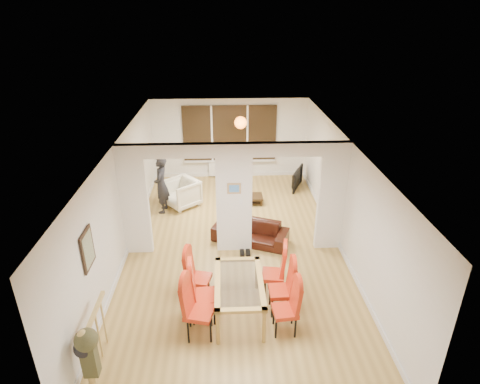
{
  "coord_description": "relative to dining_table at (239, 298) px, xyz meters",
  "views": [
    {
      "loc": [
        -0.23,
        -8.05,
        5.2
      ],
      "look_at": [
        0.16,
        0.6,
        1.19
      ],
      "focal_mm": 30.0,
      "sensor_mm": 36.0,
      "label": 1
    }
  ],
  "objects": [
    {
      "name": "room_walls",
      "position": [
        -0.02,
        2.22,
        0.94
      ],
      "size": [
        5.0,
        9.0,
        2.6
      ],
      "primitive_type": null,
      "color": "silver",
      "rests_on": "floor"
    },
    {
      "name": "bowl",
      "position": [
        0.37,
        4.61,
        -0.11
      ],
      "size": [
        0.2,
        0.2,
        0.05
      ],
      "primitive_type": "imported",
      "color": "#322211",
      "rests_on": "coffee_table"
    },
    {
      "name": "armchair",
      "position": [
        -1.44,
        4.53,
        0.03
      ],
      "size": [
        1.21,
        1.21,
        0.79
      ],
      "primitive_type": "imported",
      "rotation": [
        0.0,
        0.0,
        -0.87
      ],
      "color": "beige",
      "rests_on": "floor"
    },
    {
      "name": "dining_chair_rc",
      "position": [
        0.69,
        0.52,
        0.18
      ],
      "size": [
        0.5,
        0.5,
        1.08
      ],
      "primitive_type": null,
      "rotation": [
        0.0,
        0.0,
        -0.17
      ],
      "color": "#B62A12",
      "rests_on": "floor"
    },
    {
      "name": "dining_chair_rb",
      "position": [
        0.77,
        0.04,
        0.17
      ],
      "size": [
        0.43,
        0.43,
        1.06
      ],
      "primitive_type": null,
      "rotation": [
        0.0,
        0.0,
        0.02
      ],
      "color": "#B62A12",
      "rests_on": "floor"
    },
    {
      "name": "coffee_table",
      "position": [
        0.37,
        4.6,
        -0.25
      ],
      "size": [
        1.11,
        0.74,
        0.23
      ],
      "primitive_type": null,
      "rotation": [
        0.0,
        0.0,
        0.25
      ],
      "color": "#322211",
      "rests_on": "floor"
    },
    {
      "name": "sofa",
      "position": [
        0.38,
        2.52,
        -0.1
      ],
      "size": [
        1.92,
        1.32,
        0.52
      ],
      "primitive_type": "imported",
      "rotation": [
        0.0,
        0.0,
        -0.39
      ],
      "color": "black",
      "rests_on": "floor"
    },
    {
      "name": "dining_chair_la",
      "position": [
        -0.7,
        -0.5,
        0.21
      ],
      "size": [
        0.55,
        0.55,
        1.14
      ],
      "primitive_type": null,
      "rotation": [
        0.0,
        0.0,
        -0.25
      ],
      "color": "#B62A12",
      "rests_on": "floor"
    },
    {
      "name": "wall_poster",
      "position": [
        -2.49,
        -0.18,
        1.24
      ],
      "size": [
        0.04,
        0.52,
        0.67
      ],
      "primitive_type": "cube",
      "color": "gray",
      "rests_on": "room_walls"
    },
    {
      "name": "bottle",
      "position": [
        0.43,
        4.7,
        0.01
      ],
      "size": [
        0.07,
        0.07,
        0.28
      ],
      "primitive_type": "cylinder",
      "color": "#143F19",
      "rests_on": "coffee_table"
    },
    {
      "name": "person",
      "position": [
        -1.94,
        4.21,
        0.44
      ],
      "size": [
        0.61,
        0.43,
        1.6
      ],
      "primitive_type": "imported",
      "rotation": [
        0.0,
        0.0,
        -1.65
      ],
      "color": "black",
      "rests_on": "floor"
    },
    {
      "name": "pillar_photo",
      "position": [
        -0.02,
        2.12,
        1.24
      ],
      "size": [
        0.3,
        0.03,
        0.25
      ],
      "primitive_type": "cube",
      "color": "#4C8CD8",
      "rests_on": "divider_wall"
    },
    {
      "name": "dining_chair_lc",
      "position": [
        -0.75,
        0.48,
        0.16
      ],
      "size": [
        0.51,
        0.51,
        1.05
      ],
      "primitive_type": null,
      "rotation": [
        0.0,
        0.0,
        -0.24
      ],
      "color": "#B62A12",
      "rests_on": "floor"
    },
    {
      "name": "bay_window_blinds",
      "position": [
        -0.02,
        6.66,
        1.14
      ],
      "size": [
        3.0,
        0.08,
        1.8
      ],
      "primitive_type": "cube",
      "color": "black",
      "rests_on": "room_walls"
    },
    {
      "name": "shoes",
      "position": [
        0.22,
        1.9,
        -0.31
      ],
      "size": [
        0.24,
        0.26,
        0.1
      ],
      "primitive_type": null,
      "color": "black",
      "rests_on": "floor"
    },
    {
      "name": "television",
      "position": [
        1.98,
        5.68,
        -0.05
      ],
      "size": [
        1.05,
        0.56,
        0.62
      ],
      "primitive_type": "imported",
      "rotation": [
        0.0,
        0.0,
        1.16
      ],
      "color": "black",
      "rests_on": "floor"
    },
    {
      "name": "dining_chair_lb",
      "position": [
        -0.63,
        -0.08,
        0.21
      ],
      "size": [
        0.49,
        0.49,
        1.14
      ],
      "primitive_type": null,
      "rotation": [
        0.0,
        0.0,
        0.07
      ],
      "color": "#B62A12",
      "rests_on": "floor"
    },
    {
      "name": "radiator",
      "position": [
        -0.02,
        6.62,
        -0.06
      ],
      "size": [
        1.4,
        0.08,
        0.5
      ],
      "primitive_type": "cube",
      "color": "white",
      "rests_on": "floor"
    },
    {
      "name": "dining_chair_ra",
      "position": [
        0.77,
        -0.47,
        0.15
      ],
      "size": [
        0.45,
        0.45,
        1.03
      ],
      "primitive_type": null,
      "rotation": [
        0.0,
        0.0,
        0.1
      ],
      "color": "#B62A12",
      "rests_on": "floor"
    },
    {
      "name": "pendant_light",
      "position": [
        0.28,
        5.52,
        1.79
      ],
      "size": [
        0.36,
        0.36,
        0.36
      ],
      "primitive_type": "sphere",
      "color": "orange",
      "rests_on": "room_walls"
    },
    {
      "name": "dining_table",
      "position": [
        0.0,
        0.0,
        0.0
      ],
      "size": [
        0.87,
        1.55,
        0.73
      ],
      "primitive_type": null,
      "color": "#AD883F",
      "rests_on": "floor"
    },
    {
      "name": "divider_wall",
      "position": [
        -0.02,
        2.22,
        0.94
      ],
      "size": [
        5.0,
        0.18,
        2.6
      ],
      "primitive_type": "cube",
      "color": "white",
      "rests_on": "floor"
    },
    {
      "name": "floor",
      "position": [
        -0.02,
        2.22,
        -0.36
      ],
      "size": [
        5.0,
        9.0,
        0.01
      ],
      "primitive_type": "cube",
      "color": "#B28F47",
      "rests_on": "ground"
    },
    {
      "name": "stair_newel",
      "position": [
        -2.27,
        -0.98,
        0.19
      ],
      "size": [
        0.4,
        1.2,
        1.1
      ],
      "primitive_type": null,
      "color": "tan",
      "rests_on": "floor"
    }
  ]
}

